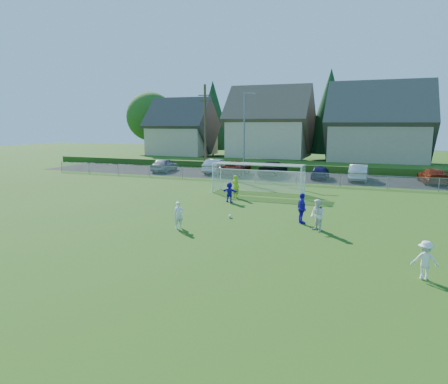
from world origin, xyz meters
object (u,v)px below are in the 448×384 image
Objects in this scene: player_blue_a at (302,208)px; car_e at (320,172)px; car_f at (359,172)px; soccer_goal at (259,174)px; player_white_b at (317,215)px; player_blue_b at (230,192)px; car_d at (273,169)px; car_g at (433,176)px; goalkeeper at (236,186)px; player_white_c at (425,260)px; car_a at (164,165)px; car_b at (216,166)px; player_white_a at (179,215)px; soccer_ball at (230,216)px; car_c at (235,168)px.

player_blue_a reaches higher than car_e.
car_f is 0.66× the size of soccer_goal.
player_white_b is 0.35× the size of car_f.
player_blue_b is 15.42m from car_d.
goalkeeper is at bearing 36.17° from car_g.
player_white_b is 0.98× the size of player_blue_a.
player_blue_a reaches higher than player_white_c.
car_e is at bearing 142.77° from player_white_b.
player_white_b is 7.07m from player_white_c.
car_e is (18.30, 0.07, -0.09)m from car_a.
car_b is (-19.19, 27.01, 0.08)m from player_white_c.
player_white_a is 12.27m from player_white_c.
car_g is at bearing -179.06° from car_e.
car_b is 22.52m from car_g.
soccer_ball is at bearing 17.65° from player_white_a.
player_white_b is 0.99× the size of goalkeeper.
goalkeeper is 0.35× the size of car_b.
car_f is 13.13m from soccer_goal.
soccer_ball is 0.04× the size of car_d.
goalkeeper is 13.58m from car_d.
car_b is at bearing -43.07° from goalkeeper.
car_f is at bearing 26.71° from player_white_a.
player_white_a is 0.27× the size of car_d.
player_white_b is at bearing 119.72° from car_b.
player_white_b is 23.96m from car_c.
car_f is at bearing 176.29° from car_a.
car_d reaches higher than player_white_c.
car_f is at bearing -37.57° from player_blue_a.
car_e is at bearing -92.49° from player_blue_b.
car_d is (13.16, 0.45, 0.01)m from car_a.
player_white_b is at bearing 63.87° from car_g.
soccer_goal is (5.70, -10.56, 0.83)m from car_c.
soccer_goal reaches higher than car_g.
player_white_a is 1.01× the size of player_blue_b.
soccer_ball is 5.03m from player_blue_b.
soccer_goal reaches higher than player_white_b.
car_e is at bearing -77.51° from player_white_c.
player_blue_a is (-1.07, 1.38, 0.02)m from player_white_b.
goalkeeper is 0.32× the size of car_d.
goalkeeper reaches higher than car_g.
car_a is at bearing 1.10° from car_f.
car_d is at bearing 172.69° from car_b.
car_b is at bearing 114.17° from soccer_ball.
player_white_b reaches higher than player_white_c.
car_b is at bearing 2.67° from player_blue_a.
car_e reaches higher than soccer_ball.
car_b is (-7.28, 13.95, -0.06)m from goalkeeper.
car_c is 4.19m from car_d.
soccer_ball is 0.05× the size of car_e.
player_blue_a is at bearing 60.00° from car_g.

